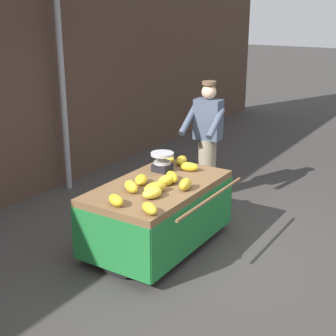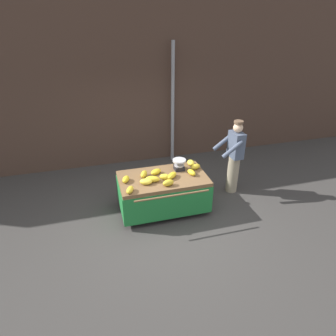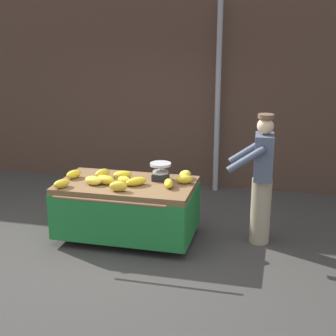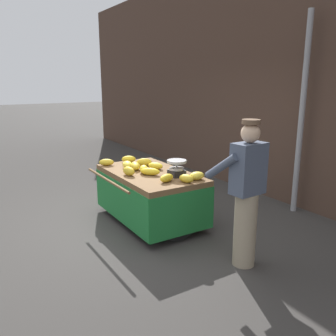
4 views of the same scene
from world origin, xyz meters
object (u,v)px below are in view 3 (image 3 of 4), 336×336
object	(u,v)px
banana_bunch_8	(74,174)
vendor_person	(261,179)
banana_bunch_9	(124,181)
banana_bunch_10	(62,184)
banana_bunch_1	(118,186)
banana_bunch_5	(136,181)
banana_cart	(127,198)
banana_bunch_4	(185,175)
banana_bunch_3	(106,180)
banana_bunch_2	(103,174)
street_pole	(218,100)
banana_bunch_6	(169,183)
banana_bunch_7	(93,180)
banana_bunch_0	(123,175)
weighing_scale	(161,171)
banana_bunch_11	(185,179)

from	to	relation	value
banana_bunch_8	vendor_person	world-z (taller)	vendor_person
banana_bunch_9	banana_bunch_10	distance (m)	0.79
banana_bunch_1	banana_bunch_5	distance (m)	0.31
banana_cart	banana_bunch_4	bearing A→B (deg)	25.61
banana_cart	banana_bunch_3	world-z (taller)	banana_bunch_3
banana_bunch_3	vendor_person	distance (m)	2.00
banana_cart	banana_bunch_2	xyz separation A→B (m)	(-0.37, 0.10, 0.28)
banana_bunch_5	banana_bunch_10	size ratio (longest dim) A/B	1.23
street_pole	banana_bunch_10	world-z (taller)	street_pole
banana_bunch_4	banana_bunch_6	world-z (taller)	banana_bunch_4
banana_bunch_1	banana_bunch_2	size ratio (longest dim) A/B	0.94
banana_cart	banana_bunch_7	distance (m)	0.51
banana_cart	vendor_person	distance (m)	1.77
banana_bunch_4	banana_bunch_8	bearing A→B (deg)	-167.24
banana_bunch_7	banana_bunch_10	world-z (taller)	banana_bunch_7
banana_bunch_4	banana_bunch_7	size ratio (longest dim) A/B	0.90
banana_bunch_3	vendor_person	xyz separation A→B (m)	(1.96, 0.42, 0.03)
street_pole	banana_bunch_4	distance (m)	2.05
banana_bunch_3	banana_bunch_10	bearing A→B (deg)	-151.44
banana_bunch_0	banana_bunch_1	xyz separation A→B (m)	(0.12, -0.51, 0.01)
banana_cart	banana_bunch_6	world-z (taller)	banana_bunch_6
weighing_scale	banana_bunch_8	world-z (taller)	weighing_scale
vendor_person	banana_bunch_4	bearing A→B (deg)	177.09
street_pole	banana_bunch_11	bearing A→B (deg)	-93.02
banana_bunch_5	street_pole	bearing A→B (deg)	73.35
banana_bunch_3	banana_bunch_1	bearing A→B (deg)	-42.07
street_pole	banana_cart	distance (m)	2.62
banana_bunch_7	banana_bunch_0	bearing A→B (deg)	50.86
weighing_scale	banana_bunch_2	xyz separation A→B (m)	(-0.78, -0.11, -0.05)
banana_bunch_1	banana_bunch_2	world-z (taller)	same
banana_bunch_4	banana_bunch_5	bearing A→B (deg)	-142.31
weighing_scale	vendor_person	size ratio (longest dim) A/B	0.16
banana_bunch_4	banana_bunch_11	xyz separation A→B (m)	(0.04, -0.20, -0.00)
banana_bunch_6	banana_bunch_7	size ratio (longest dim) A/B	0.97
banana_cart	banana_bunch_6	bearing A→B (deg)	-6.41
banana_cart	banana_bunch_7	size ratio (longest dim) A/B	7.56
weighing_scale	banana_bunch_7	bearing A→B (deg)	-153.55
banana_bunch_0	banana_bunch_2	distance (m)	0.27
banana_bunch_4	banana_bunch_11	distance (m)	0.20
banana_bunch_9	banana_bunch_2	bearing A→B (deg)	151.18
banana_bunch_0	banana_bunch_3	distance (m)	0.31
banana_bunch_9	banana_bunch_10	size ratio (longest dim) A/B	0.85
weighing_scale	banana_bunch_10	xyz separation A→B (m)	(-1.14, -0.60, -0.06)
banana_cart	banana_bunch_6	xyz separation A→B (m)	(0.59, -0.07, 0.27)
banana_bunch_0	banana_bunch_8	xyz separation A→B (m)	(-0.64, -0.15, 0.00)
banana_bunch_7	banana_bunch_10	xyz separation A→B (m)	(-0.35, -0.21, -0.00)
banana_bunch_2	banana_bunch_5	distance (m)	0.56
street_pole	banana_cart	size ratio (longest dim) A/B	1.75
banana_bunch_8	banana_bunch_11	xyz separation A→B (m)	(1.50, 0.13, 0.00)
weighing_scale	banana_bunch_11	distance (m)	0.36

